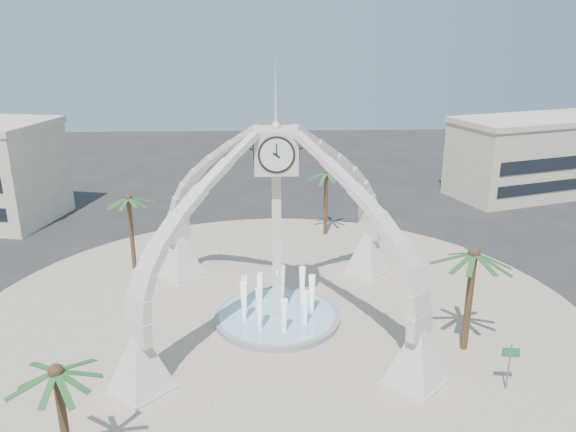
{
  "coord_description": "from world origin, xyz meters",
  "views": [
    {
      "loc": [
        -0.64,
        -31.87,
        17.74
      ],
      "look_at": [
        0.77,
        2.0,
        6.36
      ],
      "focal_mm": 35.0,
      "sensor_mm": 36.0,
      "label": 1
    }
  ],
  "objects_px": {
    "fountain": "(277,316)",
    "palm_north": "(326,173)",
    "palm_east": "(474,254)",
    "palm_south": "(56,373)",
    "clock_tower": "(277,225)",
    "palm_west": "(128,199)",
    "street_sign": "(510,358)"
  },
  "relations": [
    {
      "from": "clock_tower",
      "to": "palm_south",
      "type": "xyz_separation_m",
      "value": [
        -8.64,
        -13.36,
        -1.12
      ]
    },
    {
      "from": "palm_west",
      "to": "street_sign",
      "type": "relative_size",
      "value": 2.58
    },
    {
      "from": "clock_tower",
      "to": "fountain",
      "type": "bearing_deg",
      "value": 90.0
    },
    {
      "from": "fountain",
      "to": "palm_north",
      "type": "relative_size",
      "value": 1.24
    },
    {
      "from": "palm_east",
      "to": "palm_south",
      "type": "xyz_separation_m",
      "value": [
        -19.39,
        -9.5,
        -0.59
      ]
    },
    {
      "from": "palm_east",
      "to": "palm_north",
      "type": "xyz_separation_m",
      "value": [
        -6.05,
        19.41,
        -0.29
      ]
    },
    {
      "from": "clock_tower",
      "to": "palm_south",
      "type": "bearing_deg",
      "value": -122.89
    },
    {
      "from": "palm_east",
      "to": "palm_west",
      "type": "distance_m",
      "value": 23.92
    },
    {
      "from": "clock_tower",
      "to": "palm_north",
      "type": "height_order",
      "value": "clock_tower"
    },
    {
      "from": "clock_tower",
      "to": "palm_north",
      "type": "distance_m",
      "value": 16.27
    },
    {
      "from": "fountain",
      "to": "palm_south",
      "type": "distance_m",
      "value": 16.7
    },
    {
      "from": "palm_north",
      "to": "palm_east",
      "type": "bearing_deg",
      "value": -72.68
    },
    {
      "from": "fountain",
      "to": "palm_south",
      "type": "bearing_deg",
      "value": -122.89
    },
    {
      "from": "palm_north",
      "to": "palm_west",
      "type": "bearing_deg",
      "value": -150.98
    },
    {
      "from": "clock_tower",
      "to": "street_sign",
      "type": "distance_m",
      "value": 14.71
    },
    {
      "from": "clock_tower",
      "to": "street_sign",
      "type": "relative_size",
      "value": 6.75
    },
    {
      "from": "palm_west",
      "to": "palm_south",
      "type": "bearing_deg",
      "value": -84.8
    },
    {
      "from": "fountain",
      "to": "palm_north",
      "type": "distance_m",
      "value": 17.12
    },
    {
      "from": "palm_north",
      "to": "street_sign",
      "type": "relative_size",
      "value": 2.43
    },
    {
      "from": "palm_west",
      "to": "palm_east",
      "type": "bearing_deg",
      "value": -27.31
    },
    {
      "from": "fountain",
      "to": "palm_west",
      "type": "distance_m",
      "value": 13.95
    },
    {
      "from": "palm_east",
      "to": "palm_south",
      "type": "relative_size",
      "value": 1.12
    },
    {
      "from": "palm_north",
      "to": "street_sign",
      "type": "height_order",
      "value": "palm_north"
    },
    {
      "from": "fountain",
      "to": "palm_east",
      "type": "distance_m",
      "value": 12.76
    },
    {
      "from": "fountain",
      "to": "palm_north",
      "type": "bearing_deg",
      "value": 73.18
    },
    {
      "from": "palm_east",
      "to": "palm_north",
      "type": "distance_m",
      "value": 20.33
    },
    {
      "from": "clock_tower",
      "to": "palm_south",
      "type": "height_order",
      "value": "clock_tower"
    },
    {
      "from": "palm_north",
      "to": "palm_south",
      "type": "bearing_deg",
      "value": -114.77
    },
    {
      "from": "fountain",
      "to": "palm_north",
      "type": "xyz_separation_m",
      "value": [
        4.7,
        15.55,
        5.39
      ]
    },
    {
      "from": "palm_east",
      "to": "clock_tower",
      "type": "bearing_deg",
      "value": 160.28
    },
    {
      "from": "fountain",
      "to": "palm_west",
      "type": "bearing_deg",
      "value": 145.86
    },
    {
      "from": "palm_east",
      "to": "fountain",
      "type": "bearing_deg",
      "value": 160.27
    }
  ]
}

